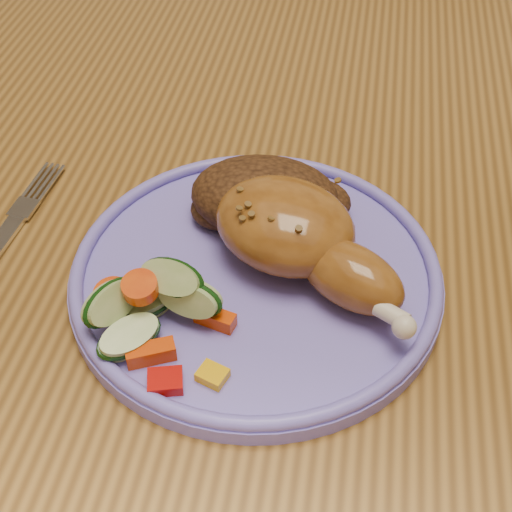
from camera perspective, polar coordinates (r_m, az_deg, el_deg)
name	(u,v)px	position (r m, az deg, el deg)	size (l,w,h in m)	color
dining_table	(341,273)	(0.64, 6.82, -1.34)	(0.90, 1.40, 0.75)	brown
chair_far	(363,78)	(1.24, 8.52, 13.89)	(0.42, 0.42, 0.91)	#4C2D16
plate	(256,277)	(0.51, 0.00, -1.68)	(0.26, 0.26, 0.01)	#7163CD
plate_rim	(256,266)	(0.50, 0.00, -0.81)	(0.26, 0.26, 0.01)	#7163CD
chicken_leg	(300,237)	(0.49, 3.56, 1.52)	(0.16, 0.14, 0.06)	brown
rice_pilaf	(268,198)	(0.53, 0.96, 4.64)	(0.12, 0.08, 0.05)	#432510
vegetable_pile	(150,307)	(0.46, -8.51, -4.05)	(0.11, 0.10, 0.05)	#A50A05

